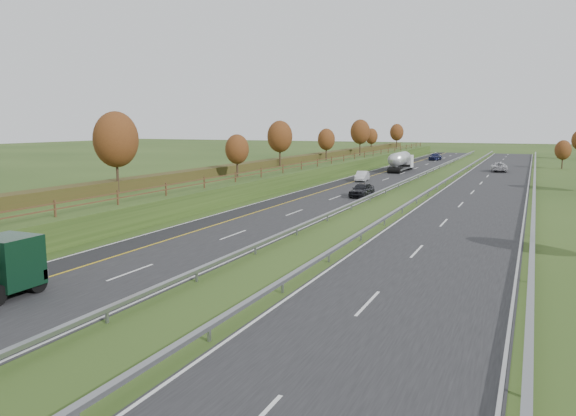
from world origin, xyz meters
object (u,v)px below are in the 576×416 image
Objects in this scene: car_small_far at (435,157)px; car_oncoming at (499,167)px; car_silver_mid at (362,176)px; road_tanker at (401,161)px; car_dark_near at (362,190)px.

car_small_far is 32.54m from car_oncoming.
car_silver_mid is 0.76× the size of car_oncoming.
car_silver_mid is 54.72m from car_small_far.
car_dark_near is (3.75, -37.69, -1.00)m from road_tanker.
road_tanker is 1.91× the size of car_oncoming.
car_dark_near is at bearing -84.63° from car_small_far.
car_dark_near reaches higher than car_silver_mid.
car_oncoming reaches higher than car_silver_mid.
road_tanker is 19.94m from car_silver_mid.
road_tanker reaches higher than car_silver_mid.
car_oncoming is at bearing 21.33° from road_tanker.
car_small_far is (0.54, 34.83, -1.03)m from road_tanker.
car_dark_near reaches higher than car_oncoming.
car_silver_mid is at bearing -94.04° from road_tanker.
road_tanker is 2.33× the size of car_dark_near.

